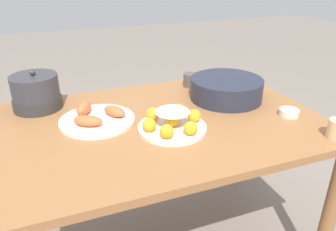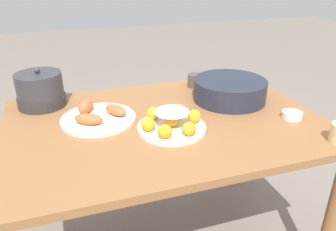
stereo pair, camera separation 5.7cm
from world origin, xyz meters
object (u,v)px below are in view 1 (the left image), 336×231
at_px(seafood_platter, 96,118).
at_px(cup_far, 190,80).
at_px(sauce_bowl, 289,112).
at_px(dining_table, 164,141).
at_px(cake_plate, 172,123).
at_px(warming_pot, 36,92).
at_px(serving_bowl, 226,88).

height_order(seafood_platter, cup_far, cup_far).
bearing_deg(sauce_bowl, dining_table, 163.67).
bearing_deg(cake_plate, cup_far, 57.59).
relative_size(seafood_platter, warming_pot, 1.45).
relative_size(dining_table, sauce_bowl, 15.52).
relative_size(cake_plate, cup_far, 3.83).
height_order(serving_bowl, cup_far, serving_bowl).
xyz_separation_m(dining_table, serving_bowl, (0.35, 0.11, 0.15)).
height_order(sauce_bowl, cup_far, cup_far).
bearing_deg(cup_far, sauce_bowl, -63.07).
height_order(cake_plate, cup_far, cake_plate).
distance_m(cake_plate, seafood_platter, 0.31).
bearing_deg(serving_bowl, warming_pot, 166.26).
xyz_separation_m(dining_table, sauce_bowl, (0.50, -0.15, 0.11)).
distance_m(cake_plate, sauce_bowl, 0.50).
bearing_deg(cake_plate, warming_pot, 139.64).
xyz_separation_m(sauce_bowl, cup_far, (-0.24, 0.47, 0.02)).
height_order(dining_table, seafood_platter, seafood_platter).
distance_m(sauce_bowl, warming_pot, 1.08).
bearing_deg(cup_far, serving_bowl, -68.19).
height_order(sauce_bowl, warming_pot, warming_pot).
relative_size(dining_table, seafood_platter, 4.21).
bearing_deg(serving_bowl, cake_plate, -150.19).
height_order(dining_table, cup_far, cup_far).
distance_m(seafood_platter, warming_pot, 0.32).
relative_size(cake_plate, sauce_bowl, 3.22).
bearing_deg(sauce_bowl, cake_plate, 173.67).
bearing_deg(warming_pot, seafood_platter, -46.64).
relative_size(dining_table, cake_plate, 4.82).
relative_size(sauce_bowl, seafood_platter, 0.27).
bearing_deg(warming_pot, dining_table, -33.24).
distance_m(cake_plate, cup_far, 0.49).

